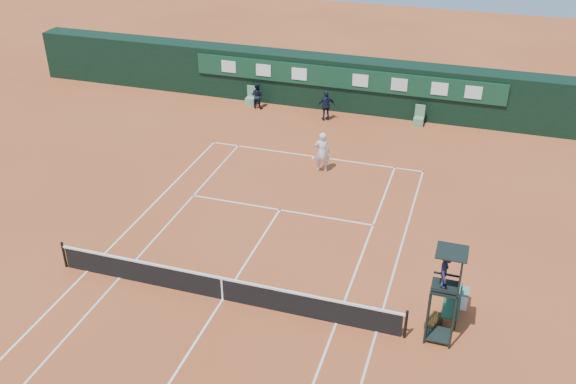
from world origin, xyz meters
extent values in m
plane|color=#B5542A|center=(0.00, 0.00, 0.00)|extent=(90.00, 90.00, 0.00)
cube|color=silver|center=(0.00, 11.88, 0.01)|extent=(11.05, 0.08, 0.01)
cube|color=silver|center=(5.49, 0.00, 0.01)|extent=(0.08, 23.85, 0.01)
cube|color=white|center=(-5.49, 0.00, 0.01)|extent=(0.08, 23.85, 0.01)
cube|color=silver|center=(4.12, 0.00, 0.01)|extent=(0.08, 23.85, 0.01)
cube|color=silver|center=(-4.12, 0.00, 0.01)|extent=(0.08, 23.85, 0.01)
cube|color=white|center=(0.00, 6.40, 0.01)|extent=(8.31, 0.08, 0.01)
cube|color=white|center=(0.00, 0.00, 0.01)|extent=(0.08, 12.88, 0.01)
cube|color=silver|center=(0.00, 11.73, 0.01)|extent=(0.08, 0.30, 0.01)
cube|color=black|center=(0.00, 0.00, 0.45)|extent=(12.60, 0.04, 0.90)
cube|color=white|center=(0.00, 0.00, 0.93)|extent=(12.80, 0.06, 0.08)
cube|color=white|center=(0.00, 0.00, 0.46)|extent=(0.06, 0.05, 0.92)
cylinder|color=black|center=(6.40, 0.00, 0.55)|extent=(0.10, 0.10, 1.10)
cylinder|color=black|center=(-6.40, 0.00, 0.55)|extent=(0.10, 0.10, 1.10)
cube|color=black|center=(0.00, 18.75, 1.50)|extent=(40.00, 1.50, 3.00)
cube|color=#103C25|center=(0.00, 17.94, 2.10)|extent=(18.00, 0.10, 1.20)
cube|color=silver|center=(-7.00, 17.87, 2.10)|extent=(0.90, 0.04, 0.70)
cube|color=white|center=(-4.80, 17.87, 2.10)|extent=(0.90, 0.04, 0.70)
cube|color=white|center=(-2.60, 17.87, 2.10)|extent=(0.90, 0.04, 0.70)
cube|color=silver|center=(1.00, 17.87, 2.10)|extent=(0.90, 0.04, 0.70)
cube|color=silver|center=(3.20, 17.87, 2.10)|extent=(0.90, 0.04, 0.70)
cube|color=white|center=(5.40, 17.87, 2.10)|extent=(0.90, 0.04, 0.70)
cube|color=silver|center=(7.20, 17.87, 2.10)|extent=(0.90, 0.04, 0.70)
cube|color=#639873|center=(-5.50, 17.45, 0.23)|extent=(0.55, 0.50, 0.46)
cube|color=#5F916E|center=(-5.50, 17.67, 0.80)|extent=(0.55, 0.06, 0.70)
cube|color=#5D8E64|center=(4.50, 17.45, 0.23)|extent=(0.55, 0.50, 0.46)
cube|color=#57855D|center=(4.50, 17.67, 0.80)|extent=(0.55, 0.06, 0.70)
cylinder|color=black|center=(7.04, -0.08, 1.00)|extent=(0.07, 0.07, 2.00)
cylinder|color=black|center=(7.04, 0.72, 1.00)|extent=(0.07, 0.07, 2.00)
cylinder|color=black|center=(7.84, -0.08, 1.00)|extent=(0.07, 0.07, 2.00)
cylinder|color=black|center=(7.84, 0.72, 1.00)|extent=(0.07, 0.07, 2.00)
cube|color=black|center=(7.44, 0.32, 2.04)|extent=(0.85, 0.85, 0.08)
cube|color=black|center=(7.84, 0.32, 2.45)|extent=(0.06, 0.85, 0.80)
cube|color=black|center=(7.44, -0.10, 2.25)|extent=(0.85, 0.05, 0.06)
cube|color=black|center=(7.44, 0.74, 2.25)|extent=(0.85, 0.05, 0.06)
cylinder|color=black|center=(7.84, -0.08, 2.90)|extent=(0.04, 0.04, 1.00)
cylinder|color=black|center=(7.84, 0.72, 2.90)|extent=(0.04, 0.04, 1.00)
cube|color=black|center=(7.49, 0.32, 3.40)|extent=(0.95, 0.95, 0.04)
cube|color=black|center=(7.44, 0.32, 0.15)|extent=(0.80, 0.80, 0.05)
cube|color=black|center=(7.04, 0.32, 0.40)|extent=(0.04, 0.80, 0.04)
cube|color=black|center=(7.04, 0.32, 0.80)|extent=(0.04, 0.80, 0.04)
cube|color=black|center=(7.04, 0.32, 1.20)|extent=(0.04, 0.80, 0.04)
cube|color=black|center=(7.04, 0.32, 1.60)|extent=(0.04, 0.80, 0.04)
imported|color=black|center=(7.39, 0.32, 2.72)|extent=(0.47, 0.82, 1.28)
cube|color=#193F27|center=(7.71, 1.42, 0.45)|extent=(0.55, 1.20, 0.08)
cube|color=#1A432F|center=(7.96, 1.42, 0.80)|extent=(0.06, 1.20, 0.60)
cylinder|color=black|center=(7.49, 0.87, 0.20)|extent=(0.04, 0.04, 0.41)
cylinder|color=black|center=(7.93, 0.87, 0.20)|extent=(0.04, 0.04, 0.41)
cylinder|color=black|center=(7.49, 1.97, 0.20)|extent=(0.04, 0.04, 0.41)
cylinder|color=black|center=(7.93, 1.97, 0.20)|extent=(0.04, 0.04, 0.41)
cube|color=black|center=(7.22, 0.92, 0.14)|extent=(0.54, 0.82, 0.29)
cube|color=white|center=(7.96, 2.23, 0.30)|extent=(0.55, 0.55, 0.60)
cube|color=#558264|center=(7.96, 2.23, 0.62)|extent=(0.57, 0.57, 0.05)
sphere|color=#B8CA2F|center=(3.11, 11.12, 0.03)|extent=(0.06, 0.06, 0.06)
imported|color=silver|center=(0.78, 10.50, 1.02)|extent=(0.81, 0.61, 2.03)
imported|color=black|center=(-4.97, 17.14, 0.77)|extent=(0.80, 0.65, 1.54)
imported|color=black|center=(-0.61, 16.61, 0.86)|extent=(1.09, 0.83, 1.73)
camera|label=1|loc=(7.59, -16.24, 14.44)|focal=40.00mm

